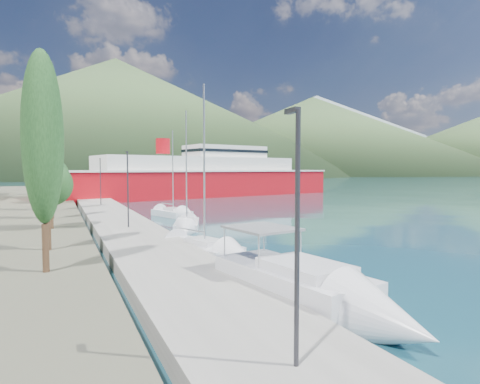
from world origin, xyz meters
name	(u,v)px	position (x,y,z in m)	size (l,w,h in m)	color
ground	(106,186)	(0.00, 120.00, 0.00)	(1400.00, 1400.00, 0.00)	#15404D
quay	(113,218)	(-9.00, 26.00, 0.40)	(5.00, 88.00, 0.80)	gray
hills_far	(162,124)	(138.59, 618.73, 77.39)	(1480.00, 900.00, 180.00)	gray
hills_near	(181,125)	(98.04, 372.50, 49.18)	(1010.00, 520.00, 115.00)	#3D5930
tree_row	(52,165)	(-14.62, 33.01, 5.93)	(4.01, 62.14, 10.84)	#47301E
lamp_posts	(129,187)	(-9.00, 15.09, 4.08)	(0.15, 48.10, 6.06)	#2D2D33
motor_cruiser	(321,298)	(-5.17, -4.71, 0.61)	(4.50, 10.32, 3.68)	black
sailboat_near	(221,255)	(-5.24, 5.24, 0.31)	(4.84, 8.43, 11.62)	silver
sailboat_mid	(186,228)	(-3.96, 16.73, 0.28)	(4.68, 8.24, 11.51)	silver
sailboat_far	(180,215)	(-1.66, 26.55, 0.30)	(4.47, 7.66, 10.73)	silver
ferry	(202,178)	(12.32, 59.91, 3.59)	(60.64, 24.40, 11.78)	#B50B14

